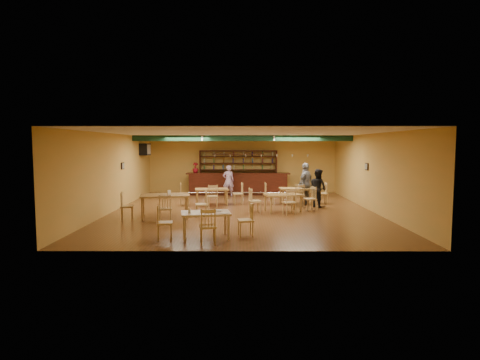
{
  "coord_description": "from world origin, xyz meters",
  "views": [
    {
      "loc": [
        -0.06,
        -15.42,
        2.55
      ],
      "look_at": [
        -0.11,
        0.6,
        1.15
      ],
      "focal_mm": 29.8,
      "sensor_mm": 36.0,
      "label": 1
    }
  ],
  "objects_px": {
    "dining_table_b": "(296,196)",
    "patron_right_a": "(318,188)",
    "dining_table_a": "(212,197)",
    "dining_table_d": "(283,203)",
    "bar_counter": "(238,184)",
    "patron_bar": "(228,181)",
    "dining_table_c": "(165,206)",
    "near_table": "(206,225)"
  },
  "relations": [
    {
      "from": "near_table",
      "to": "bar_counter",
      "type": "bearing_deg",
      "value": 75.8
    },
    {
      "from": "dining_table_b",
      "to": "dining_table_c",
      "type": "xyz_separation_m",
      "value": [
        -5.05,
        -3.35,
        0.06
      ]
    },
    {
      "from": "dining_table_a",
      "to": "dining_table_b",
      "type": "relative_size",
      "value": 0.99
    },
    {
      "from": "dining_table_b",
      "to": "patron_right_a",
      "type": "height_order",
      "value": "patron_right_a"
    },
    {
      "from": "dining_table_a",
      "to": "patron_bar",
      "type": "distance_m",
      "value": 2.92
    },
    {
      "from": "dining_table_d",
      "to": "patron_right_a",
      "type": "bearing_deg",
      "value": 21.31
    },
    {
      "from": "bar_counter",
      "to": "dining_table_b",
      "type": "height_order",
      "value": "bar_counter"
    },
    {
      "from": "patron_right_a",
      "to": "bar_counter",
      "type": "bearing_deg",
      "value": 5.86
    },
    {
      "from": "patron_bar",
      "to": "patron_right_a",
      "type": "bearing_deg",
      "value": 125.33
    },
    {
      "from": "dining_table_b",
      "to": "patron_bar",
      "type": "distance_m",
      "value": 4.01
    },
    {
      "from": "dining_table_a",
      "to": "dining_table_d",
      "type": "xyz_separation_m",
      "value": [
        2.87,
        -1.75,
        -0.01
      ]
    },
    {
      "from": "dining_table_b",
      "to": "patron_right_a",
      "type": "distance_m",
      "value": 1.21
    },
    {
      "from": "dining_table_c",
      "to": "near_table",
      "type": "height_order",
      "value": "dining_table_c"
    },
    {
      "from": "bar_counter",
      "to": "dining_table_a",
      "type": "relative_size",
      "value": 3.8
    },
    {
      "from": "dining_table_a",
      "to": "patron_right_a",
      "type": "height_order",
      "value": "patron_right_a"
    },
    {
      "from": "near_table",
      "to": "patron_bar",
      "type": "xyz_separation_m",
      "value": [
        0.34,
        8.92,
        0.43
      ]
    },
    {
      "from": "dining_table_c",
      "to": "patron_bar",
      "type": "xyz_separation_m",
      "value": [
        2.03,
        5.97,
        0.37
      ]
    },
    {
      "from": "dining_table_b",
      "to": "dining_table_d",
      "type": "bearing_deg",
      "value": -114.67
    },
    {
      "from": "dining_table_a",
      "to": "dining_table_d",
      "type": "height_order",
      "value": "dining_table_a"
    },
    {
      "from": "dining_table_b",
      "to": "near_table",
      "type": "relative_size",
      "value": 1.06
    },
    {
      "from": "dining_table_b",
      "to": "patron_bar",
      "type": "relative_size",
      "value": 0.9
    },
    {
      "from": "dining_table_a",
      "to": "dining_table_d",
      "type": "distance_m",
      "value": 3.36
    },
    {
      "from": "bar_counter",
      "to": "dining_table_c",
      "type": "bearing_deg",
      "value": -110.29
    },
    {
      "from": "patron_bar",
      "to": "bar_counter",
      "type": "bearing_deg",
      "value": -132.91
    },
    {
      "from": "near_table",
      "to": "patron_bar",
      "type": "distance_m",
      "value": 8.94
    },
    {
      "from": "dining_table_c",
      "to": "patron_bar",
      "type": "height_order",
      "value": "patron_bar"
    },
    {
      "from": "near_table",
      "to": "patron_right_a",
      "type": "bearing_deg",
      "value": 43.57
    },
    {
      "from": "dining_table_a",
      "to": "near_table",
      "type": "relative_size",
      "value": 1.05
    },
    {
      "from": "dining_table_c",
      "to": "near_table",
      "type": "bearing_deg",
      "value": -71.56
    },
    {
      "from": "dining_table_a",
      "to": "dining_table_d",
      "type": "relative_size",
      "value": 1.03
    },
    {
      "from": "bar_counter",
      "to": "dining_table_c",
      "type": "distance_m",
      "value": 7.24
    },
    {
      "from": "dining_table_b",
      "to": "patron_right_a",
      "type": "xyz_separation_m",
      "value": [
        0.8,
        -0.8,
        0.44
      ]
    },
    {
      "from": "bar_counter",
      "to": "near_table",
      "type": "xyz_separation_m",
      "value": [
        -0.81,
        -9.74,
        -0.21
      ]
    },
    {
      "from": "dining_table_b",
      "to": "dining_table_d",
      "type": "distance_m",
      "value": 2.1
    },
    {
      "from": "bar_counter",
      "to": "dining_table_a",
      "type": "bearing_deg",
      "value": -106.86
    },
    {
      "from": "dining_table_d",
      "to": "dining_table_a",
      "type": "bearing_deg",
      "value": 133.49
    },
    {
      "from": "bar_counter",
      "to": "dining_table_d",
      "type": "height_order",
      "value": "bar_counter"
    },
    {
      "from": "dining_table_a",
      "to": "patron_right_a",
      "type": "relative_size",
      "value": 0.89
    },
    {
      "from": "bar_counter",
      "to": "patron_bar",
      "type": "relative_size",
      "value": 3.39
    },
    {
      "from": "dining_table_d",
      "to": "dining_table_c",
      "type": "bearing_deg",
      "value": -177.11
    },
    {
      "from": "dining_table_c",
      "to": "dining_table_d",
      "type": "height_order",
      "value": "dining_table_c"
    },
    {
      "from": "bar_counter",
      "to": "patron_right_a",
      "type": "distance_m",
      "value": 5.4
    }
  ]
}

